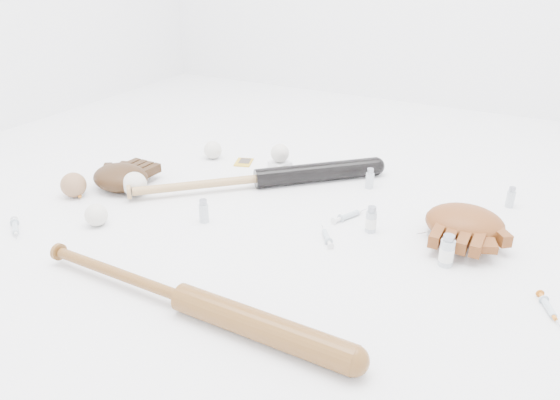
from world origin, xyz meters
The scene contains 22 objects.
bat_dark centered at (-0.21, 0.21, 0.03)m, with size 0.90×0.07×0.07m, color black, non-canonical shape.
bat_wood centered at (-0.02, -0.45, 0.03)m, with size 0.86×0.06×0.06m, color brown, non-canonical shape.
glove_dark centered at (-0.61, -0.01, 0.04)m, with size 0.23×0.23×0.08m, color #341F0E, non-canonical shape.
glove_tan centered at (0.46, 0.18, 0.05)m, with size 0.26×0.26×0.09m, color brown, non-canonical shape.
trading_card centered at (-0.37, 0.38, 0.00)m, with size 0.06×0.08×0.00m, color gold.
pedestal centered at (-0.22, 0.37, 0.02)m, with size 0.06×0.06×0.04m, color white.
baseball_on_pedestal centered at (-0.22, 0.37, 0.07)m, with size 0.07×0.07×0.07m, color silver.
baseball_left centered at (-0.53, -0.03, 0.04)m, with size 0.08×0.08×0.08m, color silver.
baseball_upper centered at (-0.50, 0.36, 0.03)m, with size 0.07×0.07×0.07m, color silver.
baseball_mid centered at (-0.49, -0.24, 0.03)m, with size 0.07×0.07×0.07m, color silver.
baseball_aged centered at (-0.70, -0.13, 0.04)m, with size 0.08×0.08×0.08m, color #906645.
syringe_0 centered at (-0.70, -0.11, 0.01)m, with size 0.16×0.03×0.02m, color #ADBCC6, non-canonical shape.
syringe_1 centered at (0.13, 0.00, 0.01)m, with size 0.14×0.02×0.02m, color #ADBCC6, non-canonical shape.
syringe_2 centered at (0.14, 0.14, 0.01)m, with size 0.15×0.03×0.02m, color #ADBCC6, non-canonical shape.
syringe_3 centered at (0.70, -0.07, 0.01)m, with size 0.13×0.02×0.02m, color #ADBCC6, non-canonical shape.
syringe_4 centered at (0.41, 0.18, 0.01)m, with size 0.16×0.03×0.02m, color #ADBCC6, non-canonical shape.
syringe_5 centered at (-0.67, -0.38, 0.01)m, with size 0.14×0.02×0.02m, color #ADBCC6, non-canonical shape.
vial_0 centered at (0.55, 0.45, 0.03)m, with size 0.03×0.03×0.07m, color #B3BCC5.
vial_1 centered at (0.12, 0.38, 0.03)m, with size 0.03×0.03×0.07m, color #B3BCC5.
vial_2 centered at (0.22, 0.09, 0.04)m, with size 0.03×0.03×0.08m, color #B3BCC5.
vial_3 centered at (0.45, 0.01, 0.04)m, with size 0.04×0.04×0.09m, color #B3BCC5.
vial_4 centered at (-0.23, -0.08, 0.04)m, with size 0.03×0.03×0.07m, color #B3BCC5.
Camera 1 is at (0.64, -1.23, 0.75)m, focal length 35.00 mm.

